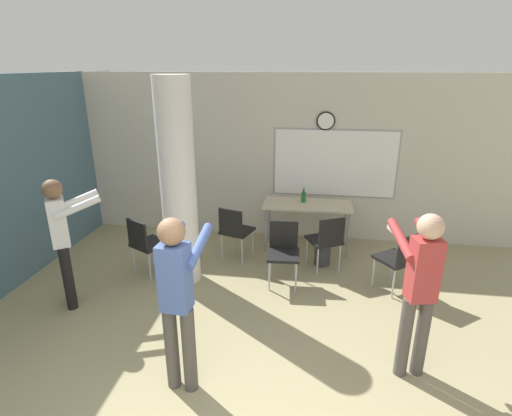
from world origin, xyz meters
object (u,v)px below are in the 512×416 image
(folding_table, at_px, (307,208))
(chair_table_front, at_px, (283,249))
(chair_mid_room, at_px, (400,257))
(chair_table_right, at_px, (326,238))
(person_playing_side, at_px, (420,284))
(person_watching_back, at_px, (63,234))
(bottle_on_table, at_px, (303,197))
(chair_table_left, at_px, (235,229))
(person_playing_front, at_px, (177,292))
(chair_near_pillar, at_px, (146,242))

(folding_table, bearing_deg, chair_table_front, -104.09)
(chair_mid_room, distance_m, chair_table_front, 1.54)
(chair_table_right, distance_m, person_playing_side, 2.23)
(folding_table, height_order, person_watching_back, person_watching_back)
(chair_table_right, relative_size, person_watching_back, 0.52)
(person_watching_back, bearing_deg, bottle_on_table, 38.26)
(chair_table_left, height_order, chair_table_front, same)
(bottle_on_table, relative_size, person_watching_back, 0.14)
(chair_table_left, height_order, person_watching_back, person_watching_back)
(chair_table_left, distance_m, person_playing_front, 2.73)
(person_playing_front, bearing_deg, chair_table_front, 69.44)
(chair_table_front, height_order, person_playing_front, person_playing_front)
(chair_near_pillar, relative_size, person_playing_front, 0.50)
(chair_table_right, height_order, person_watching_back, person_watching_back)
(bottle_on_table, relative_size, chair_table_front, 0.26)
(bottle_on_table, height_order, chair_table_front, bottle_on_table)
(chair_table_front, xyz_separation_m, person_playing_front, (-0.78, -2.08, 0.51))
(bottle_on_table, xyz_separation_m, chair_table_right, (0.38, -0.82, -0.36))
(chair_table_front, bearing_deg, person_watching_back, -159.76)
(person_playing_side, bearing_deg, bottle_on_table, 112.19)
(folding_table, xyz_separation_m, chair_table_front, (-0.29, -1.17, -0.20))
(bottle_on_table, distance_m, person_watching_back, 3.60)
(chair_near_pillar, xyz_separation_m, person_playing_side, (3.36, -1.53, 0.49))
(person_playing_front, bearing_deg, person_playing_side, 12.96)
(chair_table_right, xyz_separation_m, person_playing_side, (0.78, -2.03, 0.49))
(folding_table, height_order, chair_table_front, chair_table_front)
(chair_table_left, relative_size, chair_mid_room, 1.00)
(bottle_on_table, relative_size, chair_table_right, 0.26)
(person_playing_front, xyz_separation_m, person_playing_side, (2.16, 0.50, -0.02))
(folding_table, height_order, chair_table_left, chair_table_left)
(chair_table_right, bearing_deg, chair_table_left, 173.49)
(person_playing_front, bearing_deg, chair_mid_room, 41.40)
(chair_mid_room, height_order, chair_table_right, same)
(chair_table_left, bearing_deg, chair_table_right, -6.51)
(folding_table, distance_m, person_watching_back, 3.61)
(person_playing_front, distance_m, person_playing_side, 2.22)
(person_playing_side, bearing_deg, chair_mid_room, 84.05)
(bottle_on_table, relative_size, person_playing_front, 0.13)
(chair_near_pillar, bearing_deg, chair_table_left, 29.28)
(folding_table, relative_size, chair_mid_room, 1.64)
(chair_table_right, xyz_separation_m, person_playing_front, (-1.38, -2.52, 0.51))
(folding_table, xyz_separation_m, chair_near_pillar, (-2.27, -1.22, -0.20))
(chair_mid_room, bearing_deg, chair_near_pillar, -179.62)
(chair_table_left, xyz_separation_m, person_playing_side, (2.18, -2.19, 0.49))
(chair_mid_room, distance_m, chair_near_pillar, 3.52)
(chair_mid_room, bearing_deg, person_playing_side, -95.95)
(folding_table, bearing_deg, person_watching_back, -143.70)
(chair_mid_room, bearing_deg, bottle_on_table, 135.56)
(chair_mid_room, height_order, person_playing_front, person_playing_front)
(folding_table, bearing_deg, chair_mid_room, -43.81)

